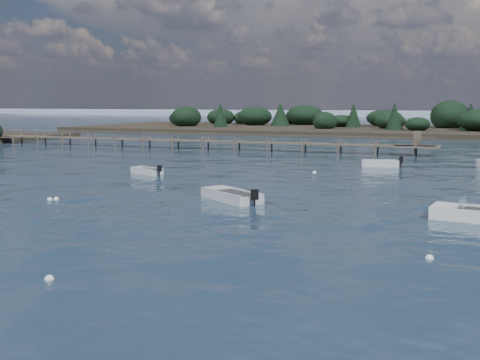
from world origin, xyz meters
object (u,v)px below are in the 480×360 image
at_px(tender_far_white, 380,165).
at_px(dinghy_mid_grey, 231,198).
at_px(tender_far_grey, 147,172).
at_px(jetty, 205,141).

height_order(tender_far_white, dinghy_mid_grey, tender_far_white).
relative_size(tender_far_grey, tender_far_white, 0.87).
bearing_deg(dinghy_mid_grey, tender_far_white, 76.51).
height_order(dinghy_mid_grey, jetty, jetty).
bearing_deg(tender_far_white, tender_far_grey, -143.48).
bearing_deg(tender_far_grey, jetty, 104.56).
xyz_separation_m(dinghy_mid_grey, jetty, (-18.36, 35.86, 0.82)).
distance_m(tender_far_grey, tender_far_white, 21.17).
distance_m(tender_far_white, jetty, 27.26).
distance_m(dinghy_mid_grey, jetty, 40.30).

